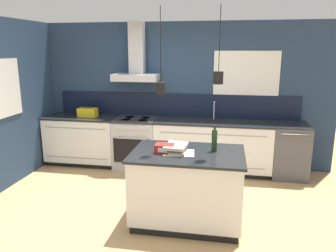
{
  "coord_description": "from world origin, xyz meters",
  "views": [
    {
      "loc": [
        0.92,
        -3.87,
        2.14
      ],
      "look_at": [
        0.11,
        0.64,
        1.05
      ],
      "focal_mm": 35.0,
      "sensor_mm": 36.0,
      "label": 1
    }
  ],
  "objects_px": {
    "bottle_on_island": "(214,140)",
    "book_stack": "(177,148)",
    "red_supply_box": "(165,148)",
    "dishwasher": "(289,151)",
    "yellow_toolbox": "(88,112)",
    "oven_range": "(136,143)"
  },
  "relations": [
    {
      "from": "dishwasher",
      "to": "book_stack",
      "type": "xyz_separation_m",
      "value": [
        -1.65,
        -1.83,
        0.51
      ]
    },
    {
      "from": "red_supply_box",
      "to": "dishwasher",
      "type": "bearing_deg",
      "value": 45.78
    },
    {
      "from": "oven_range",
      "to": "red_supply_box",
      "type": "relative_size",
      "value": 3.95
    },
    {
      "from": "oven_range",
      "to": "book_stack",
      "type": "bearing_deg",
      "value": -60.82
    },
    {
      "from": "oven_range",
      "to": "red_supply_box",
      "type": "xyz_separation_m",
      "value": [
        0.88,
        -1.84,
        0.51
      ]
    },
    {
      "from": "bottle_on_island",
      "to": "dishwasher",
      "type": "bearing_deg",
      "value": 54.26
    },
    {
      "from": "dishwasher",
      "to": "red_supply_box",
      "type": "bearing_deg",
      "value": -134.22
    },
    {
      "from": "bottle_on_island",
      "to": "red_supply_box",
      "type": "xyz_separation_m",
      "value": [
        -0.58,
        -0.16,
        -0.09
      ]
    },
    {
      "from": "dishwasher",
      "to": "bottle_on_island",
      "type": "xyz_separation_m",
      "value": [
        -1.21,
        -1.68,
        0.59
      ]
    },
    {
      "from": "dishwasher",
      "to": "bottle_on_island",
      "type": "bearing_deg",
      "value": -125.74
    },
    {
      "from": "oven_range",
      "to": "bottle_on_island",
      "type": "xyz_separation_m",
      "value": [
        1.46,
        -1.68,
        0.59
      ]
    },
    {
      "from": "yellow_toolbox",
      "to": "red_supply_box",
      "type": "bearing_deg",
      "value": -45.79
    },
    {
      "from": "oven_range",
      "to": "dishwasher",
      "type": "bearing_deg",
      "value": 0.09
    },
    {
      "from": "book_stack",
      "to": "red_supply_box",
      "type": "bearing_deg",
      "value": -175.29
    },
    {
      "from": "oven_range",
      "to": "book_stack",
      "type": "height_order",
      "value": "book_stack"
    },
    {
      "from": "bottle_on_island",
      "to": "book_stack",
      "type": "bearing_deg",
      "value": -161.17
    },
    {
      "from": "dishwasher",
      "to": "book_stack",
      "type": "relative_size",
      "value": 2.59
    },
    {
      "from": "dishwasher",
      "to": "bottle_on_island",
      "type": "height_order",
      "value": "bottle_on_island"
    },
    {
      "from": "dishwasher",
      "to": "book_stack",
      "type": "distance_m",
      "value": 2.52
    },
    {
      "from": "red_supply_box",
      "to": "yellow_toolbox",
      "type": "bearing_deg",
      "value": 134.21
    },
    {
      "from": "bottle_on_island",
      "to": "book_stack",
      "type": "height_order",
      "value": "bottle_on_island"
    },
    {
      "from": "dishwasher",
      "to": "yellow_toolbox",
      "type": "height_order",
      "value": "yellow_toolbox"
    }
  ]
}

